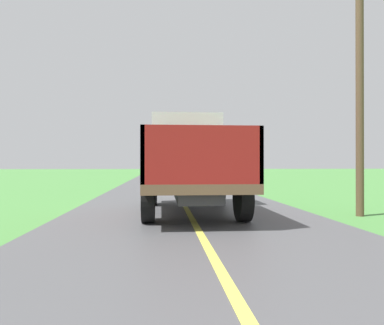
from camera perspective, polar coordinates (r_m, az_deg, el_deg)
The scene contains 2 objects.
banana_truck_near at distance 10.48m, azimuth -0.56°, elevation 0.40°, with size 2.38×5.82×2.80m.
utility_pole_roadside at distance 10.74m, azimuth 24.90°, elevation 14.60°, with size 2.22×0.20×7.57m.
Camera 1 is at (-0.70, 1.79, 1.36)m, focal length 33.86 mm.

